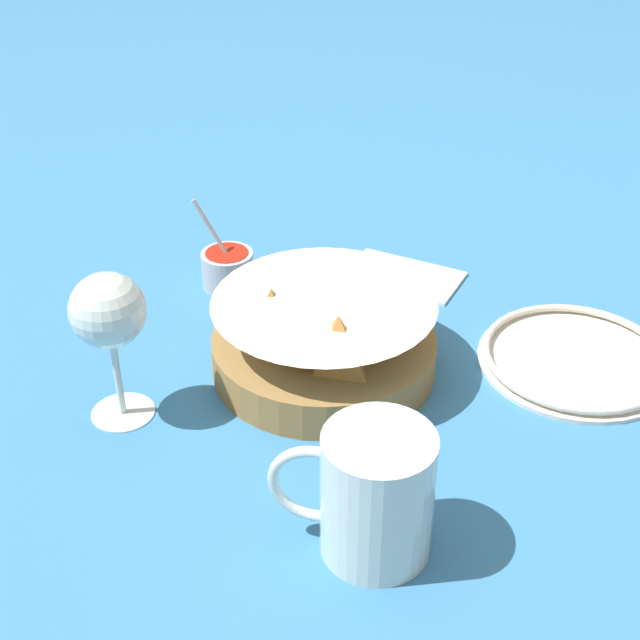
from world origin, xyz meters
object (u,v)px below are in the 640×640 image
food_basket (320,340)px  side_plate (576,358)px  sauce_cup (228,267)px  beer_mug (375,498)px  wine_glass (108,315)px

food_basket → side_plate: 0.27m
food_basket → sauce_cup: (0.14, -0.15, -0.01)m
food_basket → beer_mug: beer_mug is taller
sauce_cup → side_plate: sauce_cup is taller
beer_mug → side_plate: 0.34m
beer_mug → sauce_cup: bearing=-59.5°
wine_glass → beer_mug: wine_glass is taller
wine_glass → food_basket: bearing=-149.4°
food_basket → side_plate: bearing=-167.5°
sauce_cup → food_basket: bearing=132.9°
wine_glass → side_plate: size_ratio=0.76×
sauce_cup → beer_mug: 0.44m
food_basket → beer_mug: bearing=110.2°
sauce_cup → wine_glass: wine_glass is taller
side_plate → beer_mug: bearing=58.4°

